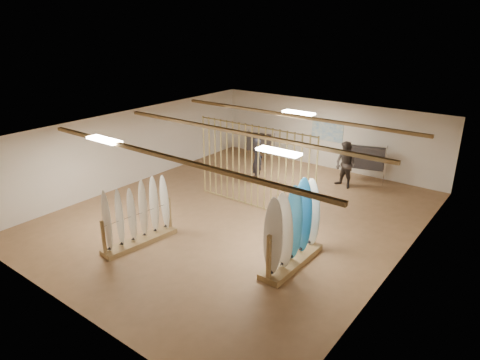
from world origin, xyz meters
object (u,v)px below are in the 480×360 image
Objects in this scene: rack_left at (138,224)px; clothing_rack_a at (260,143)px; rack_right at (293,239)px; shopper_b at (346,162)px; clothing_rack_b at (367,158)px; shopper_a at (257,157)px.

rack_left reaches higher than clothing_rack_a.
clothing_rack_a is at bearing 107.52° from rack_left.
clothing_rack_a is at bearing 130.77° from rack_right.
shopper_b is (4.24, -0.56, 0.11)m from clothing_rack_a.
clothing_rack_a is 0.68× the size of shopper_b.
rack_left is at bearing -88.70° from clothing_rack_a.
shopper_a reaches higher than clothing_rack_b.
rack_left is 4.28m from rack_right.
shopper_b reaches higher than shopper_a.
clothing_rack_b is 4.17m from shopper_a.
shopper_b is at bearing -126.48° from clothing_rack_b.
shopper_b is at bearing -118.78° from shopper_a.
rack_right is at bearing 168.43° from shopper_a.
shopper_b is (2.94, 1.46, 0.02)m from shopper_a.
rack_right is at bearing 29.44° from rack_left.
rack_right reaches higher than shopper_a.
rack_right reaches higher than clothing_rack_b.
shopper_a is at bearing -66.61° from clothing_rack_a.
rack_right is 6.02m from shopper_a.
clothing_rack_a is 0.91× the size of clothing_rack_b.
clothing_rack_b is 1.11m from shopper_b.
clothing_rack_a is 4.28m from shopper_b.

